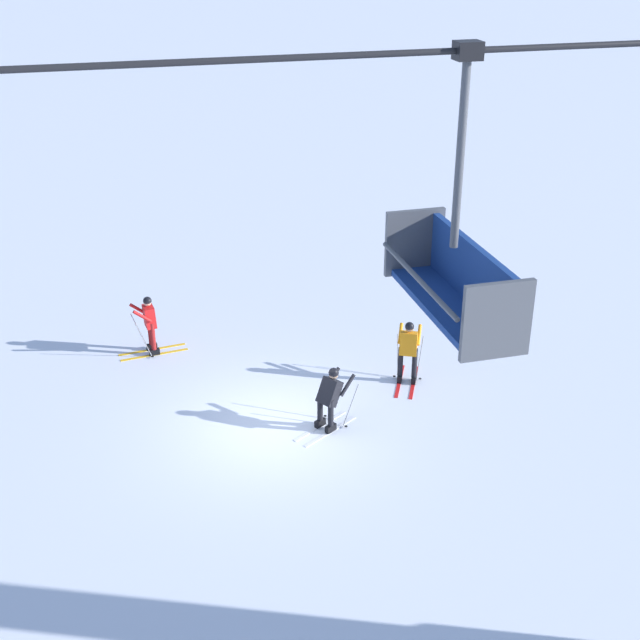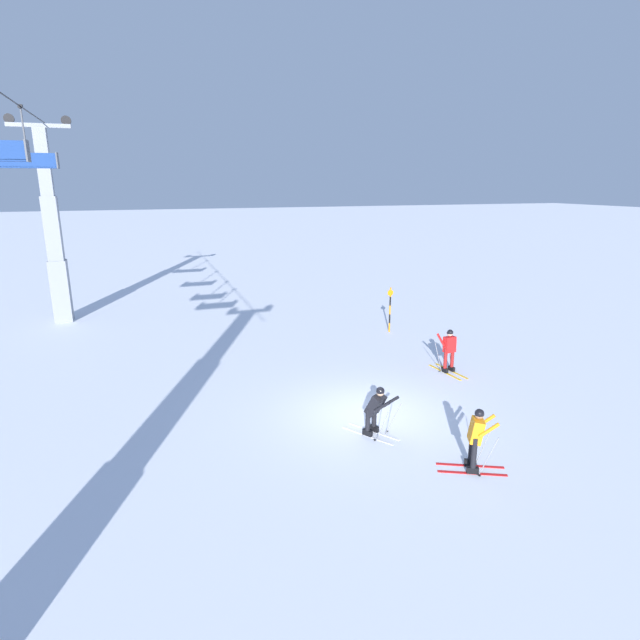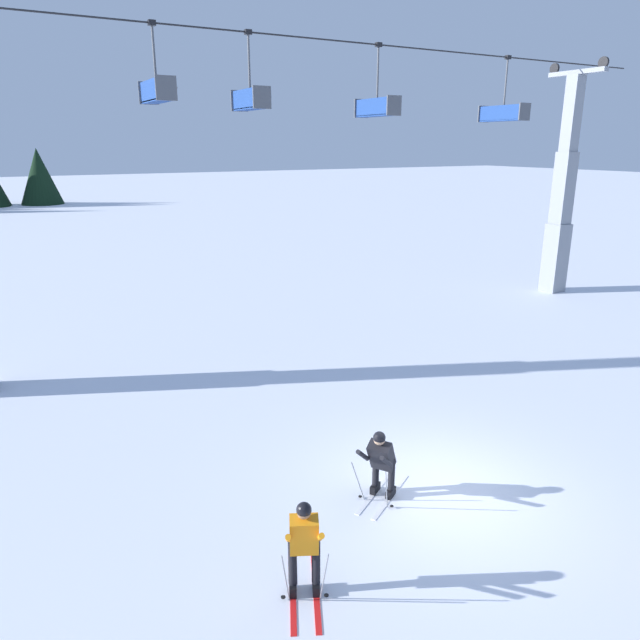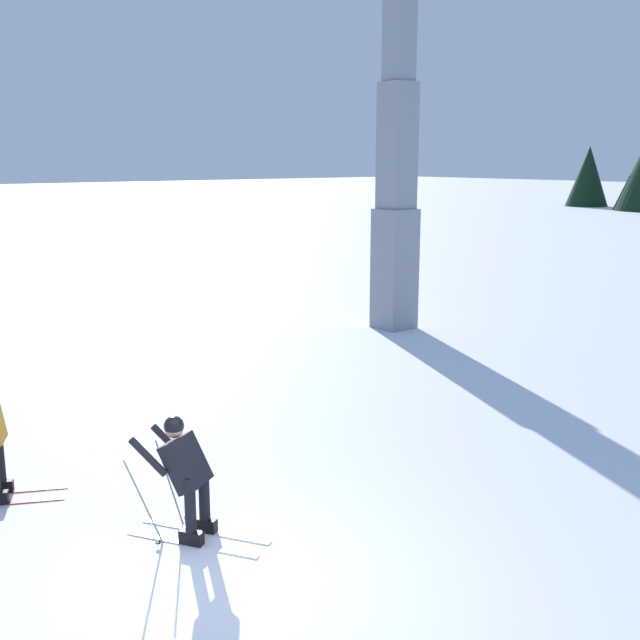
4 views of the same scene
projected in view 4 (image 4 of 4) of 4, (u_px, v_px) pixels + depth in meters
ground_plane at (214, 594)px, 7.65m from camera, size 260.00×260.00×0.00m
skier_carving_main at (185, 470)px, 8.64m from camera, size 1.63×1.30×1.58m
lift_tower_near at (397, 172)px, 18.87m from camera, size 0.89×2.45×9.80m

